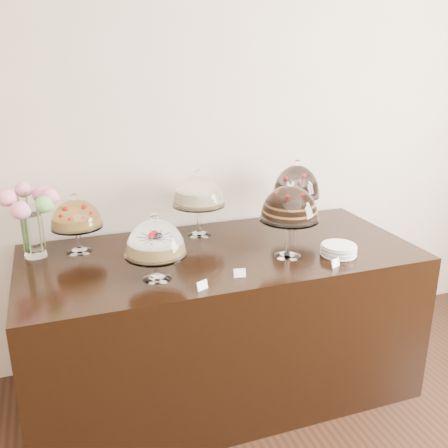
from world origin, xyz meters
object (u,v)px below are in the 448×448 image
object	(u,v)px
flower_vase	(31,212)
cake_stand_dark_choco	(297,184)
cake_stand_cheesecake	(199,193)
cake_stand_fruit_tart	(76,216)
cake_stand_choco_layer	(290,206)
display_counter	(221,322)
cake_stand_sugar_sponge	(155,241)
plate_stack	(339,250)

from	to	relation	value
flower_vase	cake_stand_dark_choco	bearing A→B (deg)	-0.62
cake_stand_cheesecake	cake_stand_fruit_tart	distance (m)	0.72
cake_stand_fruit_tart	flower_vase	xyz separation A→B (m)	(-0.23, 0.01, 0.04)
flower_vase	cake_stand_choco_layer	bearing A→B (deg)	-19.71
display_counter	flower_vase	world-z (taller)	flower_vase
cake_stand_sugar_sponge	cake_stand_fruit_tart	distance (m)	0.60
cake_stand_sugar_sponge	plate_stack	xyz separation A→B (m)	(1.01, -0.04, -0.17)
cake_stand_sugar_sponge	cake_stand_choco_layer	bearing A→B (deg)	3.64
cake_stand_fruit_tart	plate_stack	size ratio (longest dim) A/B	1.76
cake_stand_fruit_tart	flower_vase	world-z (taller)	flower_vase
plate_stack	cake_stand_sugar_sponge	bearing A→B (deg)	177.87
display_counter	flower_vase	distance (m)	1.24
cake_stand_dark_choco	cake_stand_sugar_sponge	bearing A→B (deg)	-153.92
display_counter	cake_stand_sugar_sponge	bearing A→B (deg)	-150.95
display_counter	plate_stack	xyz separation A→B (m)	(0.59, -0.27, 0.48)
cake_stand_sugar_sponge	cake_stand_dark_choco	bearing A→B (deg)	26.08
flower_vase	display_counter	bearing A→B (deg)	-16.10
cake_stand_choco_layer	flower_vase	xyz separation A→B (m)	(-1.31, 0.47, -0.04)
cake_stand_sugar_sponge	flower_vase	size ratio (longest dim) A/B	0.85
cake_stand_fruit_tart	plate_stack	distance (m)	1.46
cake_stand_fruit_tart	flower_vase	distance (m)	0.23
plate_stack	cake_stand_choco_layer	bearing A→B (deg)	162.57
cake_stand_choco_layer	cake_stand_dark_choco	distance (m)	0.53
cake_stand_choco_layer	cake_stand_fruit_tart	size ratio (longest dim) A/B	1.28
cake_stand_sugar_sponge	cake_stand_fruit_tart	bearing A→B (deg)	123.71
flower_vase	plate_stack	world-z (taller)	flower_vase
cake_stand_choco_layer	display_counter	bearing A→B (deg)	150.34
cake_stand_cheesecake	cake_stand_dark_choco	size ratio (longest dim) A/B	0.95
cake_stand_fruit_tart	plate_stack	world-z (taller)	cake_stand_fruit_tart
cake_stand_sugar_sponge	plate_stack	world-z (taller)	cake_stand_sugar_sponge
display_counter	cake_stand_choco_layer	size ratio (longest dim) A/B	5.08
display_counter	cake_stand_sugar_sponge	world-z (taller)	cake_stand_sugar_sponge
cake_stand_cheesecake	cake_stand_dark_choco	xyz separation A→B (m)	(0.63, -0.04, 0.01)
display_counter	cake_stand_sugar_sponge	xyz separation A→B (m)	(-0.42, -0.23, 0.65)
cake_stand_cheesecake	cake_stand_fruit_tart	world-z (taller)	cake_stand_cheesecake
display_counter	cake_stand_choco_layer	xyz separation A→B (m)	(0.32, -0.18, 0.74)
cake_stand_cheesecake	plate_stack	bearing A→B (deg)	-42.52
cake_stand_fruit_tart	cake_stand_choco_layer	bearing A→B (deg)	-22.91
cake_stand_sugar_sponge	plate_stack	bearing A→B (deg)	-2.13
display_counter	cake_stand_choco_layer	distance (m)	0.83
cake_stand_sugar_sponge	cake_stand_choco_layer	distance (m)	0.75
cake_stand_fruit_tart	display_counter	bearing A→B (deg)	-19.76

